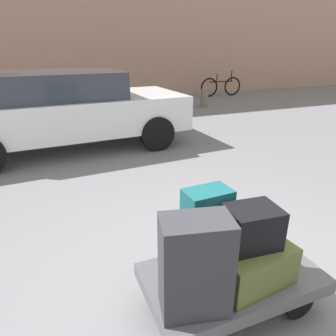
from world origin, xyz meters
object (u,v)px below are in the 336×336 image
object	(u,v)px
luggage_cart	(231,280)
suitcase_charcoal_rear_right	(195,266)
suitcase_teal_center	(206,227)
bicycle_leaning	(221,86)
bollard_kerb_near	(161,101)
parked_car	(65,108)
bollard_kerb_mid	(204,98)
duffel_bag_black_topmost_pile	(252,227)
suitcase_olive_rear_left	(248,261)

from	to	relation	value
luggage_cart	suitcase_charcoal_rear_right	size ratio (longest dim) A/B	2.00
suitcase_teal_center	bicycle_leaning	distance (m)	10.59
bicycle_leaning	luggage_cart	bearing A→B (deg)	-120.93
luggage_cart	bollard_kerb_near	xyz separation A→B (m)	(2.25, 7.35, 0.01)
bollard_kerb_near	parked_car	bearing A→B (deg)	-136.41
suitcase_teal_center	bollard_kerb_mid	size ratio (longest dim) A/B	1.04
duffel_bag_black_topmost_pile	bollard_kerb_near	distance (m)	7.75
duffel_bag_black_topmost_pile	suitcase_olive_rear_left	bearing A→B (deg)	0.00
bicycle_leaning	bollard_kerb_mid	bearing A→B (deg)	-133.51
luggage_cart	bollard_kerb_mid	xyz separation A→B (m)	(3.77, 7.35, 0.01)
suitcase_teal_center	bollard_kerb_mid	world-z (taller)	suitcase_teal_center
suitcase_teal_center	bicycle_leaning	bearing A→B (deg)	54.98
luggage_cart	suitcase_olive_rear_left	size ratio (longest dim) A/B	2.38
suitcase_olive_rear_left	suitcase_teal_center	world-z (taller)	suitcase_teal_center
suitcase_teal_center	bollard_kerb_mid	bearing A→B (deg)	58.51
bicycle_leaning	bollard_kerb_near	world-z (taller)	bicycle_leaning
suitcase_olive_rear_left	duffel_bag_black_topmost_pile	world-z (taller)	duffel_bag_black_topmost_pile
duffel_bag_black_topmost_pile	bollard_kerb_mid	xyz separation A→B (m)	(3.70, 7.42, -0.47)
suitcase_charcoal_rear_right	parked_car	size ratio (longest dim) A/B	0.14
suitcase_olive_rear_left	suitcase_charcoal_rear_right	xyz separation A→B (m)	(-0.45, -0.10, 0.17)
suitcase_olive_rear_left	bollard_kerb_mid	world-z (taller)	suitcase_olive_rear_left
suitcase_teal_center	parked_car	size ratio (longest dim) A/B	0.13
luggage_cart	parked_car	size ratio (longest dim) A/B	0.28
suitcase_charcoal_rear_right	bollard_kerb_near	size ratio (longest dim) A/B	1.11
suitcase_charcoal_rear_right	bollard_kerb_mid	world-z (taller)	suitcase_charcoal_rear_right
bicycle_leaning	parked_car	bearing A→B (deg)	-143.19
suitcase_charcoal_rear_right	bicycle_leaning	bearing A→B (deg)	70.55
duffel_bag_black_topmost_pile	parked_car	distance (m)	4.67
bicycle_leaning	duffel_bag_black_topmost_pile	bearing A→B (deg)	-120.42
suitcase_olive_rear_left	duffel_bag_black_topmost_pile	xyz separation A→B (m)	(0.00, 0.00, 0.27)
luggage_cart	bollard_kerb_mid	world-z (taller)	bollard_kerb_mid
suitcase_olive_rear_left	parked_car	world-z (taller)	parked_car
suitcase_charcoal_rear_right	bicycle_leaning	size ratio (longest dim) A/B	0.35
bollard_kerb_near	suitcase_charcoal_rear_right	bearing A→B (deg)	-109.36
suitcase_charcoal_rear_right	bicycle_leaning	world-z (taller)	bicycle_leaning
duffel_bag_black_topmost_pile	suitcase_teal_center	bearing A→B (deg)	129.20
parked_car	bollard_kerb_mid	world-z (taller)	parked_car
suitcase_charcoal_rear_right	bollard_kerb_mid	distance (m)	8.60
luggage_cart	bollard_kerb_mid	size ratio (longest dim) A/B	2.21
luggage_cart	suitcase_charcoal_rear_right	world-z (taller)	suitcase_charcoal_rear_right
suitcase_teal_center	bollard_kerb_near	world-z (taller)	suitcase_teal_center
suitcase_charcoal_rear_right	luggage_cart	bearing A→B (deg)	36.63
luggage_cart	bollard_kerb_near	world-z (taller)	bollard_kerb_near
suitcase_charcoal_rear_right	bollard_kerb_mid	bearing A→B (deg)	73.85
luggage_cart	suitcase_teal_center	distance (m)	0.43
suitcase_olive_rear_left	parked_car	xyz separation A→B (m)	(-0.78, 4.60, 0.28)
suitcase_olive_rear_left	suitcase_charcoal_rear_right	bearing A→B (deg)	-173.94
suitcase_olive_rear_left	bollard_kerb_mid	distance (m)	8.30
suitcase_charcoal_rear_right	duffel_bag_black_topmost_pile	bearing A→B (deg)	24.74
suitcase_teal_center	duffel_bag_black_topmost_pile	world-z (taller)	suitcase_teal_center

